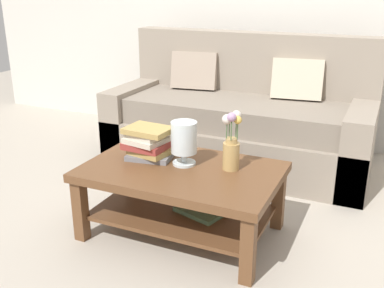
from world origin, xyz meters
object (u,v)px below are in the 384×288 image
Objects in this scene: flower_pitcher at (231,145)px; couch at (240,120)px; coffee_table at (182,186)px; glass_hurricane_vase at (184,139)px; book_stack_main at (148,143)px.

couch is at bearing 105.98° from flower_pitcher.
glass_hurricane_vase reaches higher than coffee_table.
glass_hurricane_vase is 0.28m from flower_pitcher.
couch reaches higher than flower_pitcher.
couch is 1.24m from glass_hurricane_vase.
flower_pitcher is (0.28, 0.04, -0.00)m from glass_hurricane_vase.
glass_hurricane_vase is (-0.01, 0.06, 0.27)m from coffee_table.
couch is 7.09× the size of book_stack_main.
flower_pitcher is at bearing -74.02° from couch.
couch is 6.05× the size of flower_pitcher.
glass_hurricane_vase is at bearing -87.29° from couch.
book_stack_main is at bearing -174.75° from flower_pitcher.
glass_hurricane_vase reaches higher than book_stack_main.
book_stack_main is (-0.18, -1.22, 0.17)m from couch.
book_stack_main is 0.52m from flower_pitcher.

